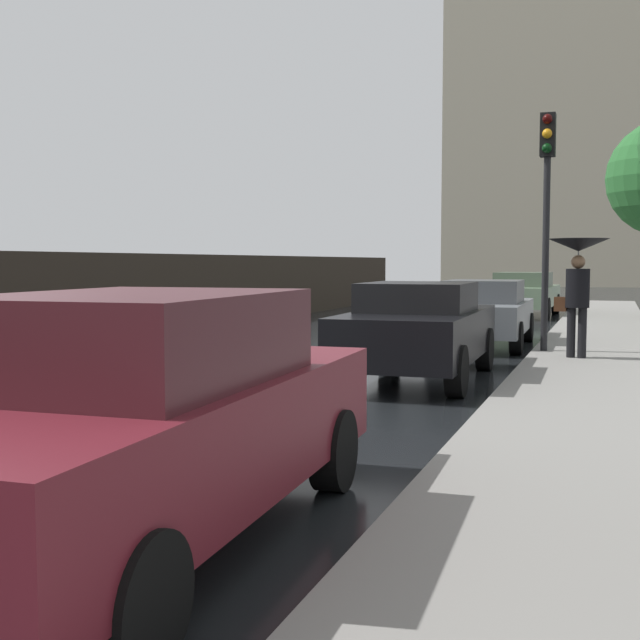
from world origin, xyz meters
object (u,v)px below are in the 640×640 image
car_black_far_ahead (419,329)px  pedestrian_with_umbrella_near (578,267)px  car_maroon_near_kerb (143,416)px  car_green_behind_camera (524,293)px  car_grey_mid_road (484,312)px  traffic_light (547,186)px

car_black_far_ahead → pedestrian_with_umbrella_near: (2.09, 2.45, 0.89)m
car_maroon_near_kerb → car_green_behind_camera: (0.05, 22.16, -0.04)m
car_green_behind_camera → pedestrian_with_umbrella_near: bearing=-78.8°
car_grey_mid_road → car_green_behind_camera: bearing=89.9°
car_green_behind_camera → pedestrian_with_umbrella_near: (2.08, -12.40, 0.90)m
car_black_far_ahead → pedestrian_with_umbrella_near: pedestrian_with_umbrella_near is taller
car_maroon_near_kerb → car_green_behind_camera: size_ratio=0.96×
car_green_behind_camera → pedestrian_with_umbrella_near: pedestrian_with_umbrella_near is taller
car_grey_mid_road → car_green_behind_camera: car_green_behind_camera is taller
car_black_far_ahead → traffic_light: traffic_light is taller
car_grey_mid_road → pedestrian_with_umbrella_near: pedestrian_with_umbrella_near is taller
pedestrian_with_umbrella_near → traffic_light: bearing=-44.8°
car_maroon_near_kerb → traffic_light: (1.54, 10.67, 2.26)m
car_green_behind_camera → traffic_light: bearing=-80.9°
car_grey_mid_road → car_black_far_ahead: 5.11m
car_maroon_near_kerb → car_grey_mid_road: (0.22, 12.42, -0.08)m
car_maroon_near_kerb → pedestrian_with_umbrella_near: size_ratio=2.25×
car_maroon_near_kerb → traffic_light: traffic_light is taller
car_green_behind_camera → traffic_light: 11.81m
pedestrian_with_umbrella_near → traffic_light: (-0.59, 0.91, 1.40)m
car_black_far_ahead → pedestrian_with_umbrella_near: size_ratio=2.13×
car_black_far_ahead → car_grey_mid_road: bearing=86.8°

